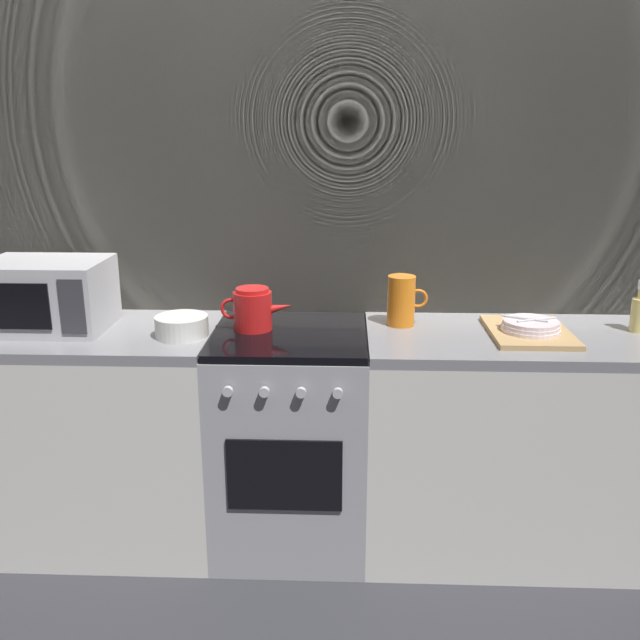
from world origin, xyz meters
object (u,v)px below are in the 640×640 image
at_px(kettle, 253,309).
at_px(microwave, 47,295).
at_px(stove_unit, 291,438).
at_px(pitcher, 402,301).
at_px(mixing_bowl, 182,326).
at_px(dish_pile, 530,329).
at_px(spray_bottle, 640,312).

bearing_deg(kettle, microwave, -178.68).
bearing_deg(stove_unit, kettle, 166.68).
bearing_deg(pitcher, stove_unit, -165.05).
relative_size(stove_unit, kettle, 3.16).
distance_m(mixing_bowl, dish_pile, 1.32).
distance_m(microwave, kettle, 0.80).
bearing_deg(dish_pile, stove_unit, 179.85).
xyz_separation_m(microwave, kettle, (0.80, 0.02, -0.05)).
relative_size(dish_pile, spray_bottle, 1.97).
xyz_separation_m(mixing_bowl, pitcher, (0.84, 0.19, 0.06)).
height_order(mixing_bowl, pitcher, pitcher).
xyz_separation_m(kettle, spray_bottle, (1.49, 0.03, -0.00)).
relative_size(stove_unit, spray_bottle, 4.43).
bearing_deg(kettle, stove_unit, -13.32).
distance_m(pitcher, spray_bottle, 0.91).
distance_m(stove_unit, kettle, 0.55).
height_order(kettle, mixing_bowl, kettle).
distance_m(kettle, pitcher, 0.59).
xyz_separation_m(microwave, spray_bottle, (2.29, 0.05, -0.06)).
xyz_separation_m(stove_unit, mixing_bowl, (-0.40, -0.07, 0.49)).
relative_size(kettle, spray_bottle, 1.40).
bearing_deg(mixing_bowl, pitcher, 12.52).
bearing_deg(pitcher, mixing_bowl, -167.48).
height_order(stove_unit, kettle, kettle).
relative_size(pitcher, dish_pile, 0.50).
relative_size(microwave, dish_pile, 1.15).
bearing_deg(pitcher, dish_pile, -13.95).
bearing_deg(mixing_bowl, spray_bottle, 4.32).
relative_size(stove_unit, microwave, 1.96).
bearing_deg(kettle, pitcher, 8.04).
bearing_deg(stove_unit, dish_pile, -0.15).
bearing_deg(spray_bottle, kettle, -178.92).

